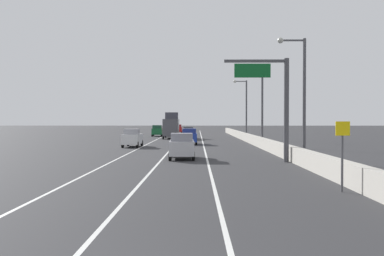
% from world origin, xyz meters
% --- Properties ---
extents(ground_plane, '(320.00, 320.00, 0.00)m').
position_xyz_m(ground_plane, '(0.00, 64.00, 0.00)').
color(ground_plane, '#2D2D30').
extents(lane_stripe_left, '(0.16, 130.00, 0.00)m').
position_xyz_m(lane_stripe_left, '(-5.50, 55.00, 0.00)').
color(lane_stripe_left, silver).
rests_on(lane_stripe_left, ground_plane).
extents(lane_stripe_center, '(0.16, 130.00, 0.00)m').
position_xyz_m(lane_stripe_center, '(-2.00, 55.00, 0.00)').
color(lane_stripe_center, silver).
rests_on(lane_stripe_center, ground_plane).
extents(lane_stripe_right, '(0.16, 130.00, 0.00)m').
position_xyz_m(lane_stripe_right, '(1.50, 55.00, 0.00)').
color(lane_stripe_right, silver).
rests_on(lane_stripe_right, ground_plane).
extents(jersey_barrier_right, '(0.60, 120.00, 1.10)m').
position_xyz_m(jersey_barrier_right, '(7.78, 40.00, 0.55)').
color(jersey_barrier_right, '#B2ADA3').
rests_on(jersey_barrier_right, ground_plane).
extents(overhead_sign_gantry, '(4.68, 0.36, 7.50)m').
position_xyz_m(overhead_sign_gantry, '(6.44, 25.48, 4.73)').
color(overhead_sign_gantry, '#47474C').
rests_on(overhead_sign_gantry, ground_plane).
extents(speed_advisory_sign, '(0.60, 0.11, 3.00)m').
position_xyz_m(speed_advisory_sign, '(6.88, 12.01, 1.76)').
color(speed_advisory_sign, '#4C4C51').
rests_on(speed_advisory_sign, ground_plane).
extents(lamp_post_right_second, '(2.14, 0.44, 9.21)m').
position_xyz_m(lamp_post_right_second, '(8.47, 26.70, 5.34)').
color(lamp_post_right_second, '#4C4C51').
rests_on(lamp_post_right_second, ground_plane).
extents(lamp_post_right_third, '(2.14, 0.44, 9.21)m').
position_xyz_m(lamp_post_right_third, '(7.94, 44.72, 5.34)').
color(lamp_post_right_third, '#4C4C51').
rests_on(lamp_post_right_third, ground_plane).
extents(lamp_post_right_fourth, '(2.14, 0.44, 9.21)m').
position_xyz_m(lamp_post_right_fourth, '(8.09, 62.74, 5.34)').
color(lamp_post_right_fourth, '#4C4C51').
rests_on(lamp_post_right_fourth, ground_plane).
extents(car_green_0, '(2.01, 4.60, 2.06)m').
position_xyz_m(car_green_0, '(-6.63, 75.97, 1.02)').
color(car_green_0, '#196033').
rests_on(car_green_0, ground_plane).
extents(car_silver_1, '(2.07, 4.43, 2.02)m').
position_xyz_m(car_silver_1, '(-0.47, 28.06, 1.01)').
color(car_silver_1, '#B7B7BC').
rests_on(car_silver_1, ground_plane).
extents(car_white_2, '(1.91, 4.39, 2.03)m').
position_xyz_m(car_white_2, '(-6.55, 43.45, 1.01)').
color(car_white_2, white).
rests_on(car_white_2, ground_plane).
extents(car_red_3, '(1.94, 4.67, 1.97)m').
position_xyz_m(car_red_3, '(-3.64, 94.58, 0.98)').
color(car_red_3, red).
rests_on(car_red_3, ground_plane).
extents(car_blue_4, '(1.94, 4.19, 1.97)m').
position_xyz_m(car_blue_4, '(-0.22, 48.93, 0.98)').
color(car_blue_4, '#1E389E').
rests_on(car_blue_4, ground_plane).
extents(car_gray_5, '(1.79, 4.33, 1.94)m').
position_xyz_m(car_gray_5, '(-0.68, 65.56, 0.97)').
color(car_gray_5, slate).
rests_on(car_gray_5, ground_plane).
extents(box_truck, '(2.57, 7.79, 4.27)m').
position_xyz_m(box_truck, '(-3.48, 66.36, 1.95)').
color(box_truck, '#4C4C51').
rests_on(box_truck, ground_plane).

